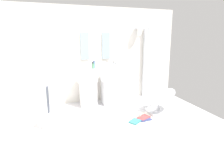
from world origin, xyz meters
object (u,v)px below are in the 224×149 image
object	(u,v)px
lounge_chair	(159,99)
magazine_red	(144,118)
coffee_mug	(140,115)
soap_bottle_white	(107,64)
soap_bottle_green	(93,66)
towel_rack	(46,100)
pedestal_sink_right	(110,84)
magazine_teal	(135,121)
soap_bottle_black	(93,65)
pedestal_sink_left	(88,85)
shower_column	(145,61)
soap_bottle_blue	(94,65)
soap_bottle_grey	(114,64)
soap_bottle_clear	(116,66)
magazine_navy	(145,119)

from	to	relation	value
lounge_chair	magazine_red	size ratio (longest dim) A/B	3.80
coffee_mug	soap_bottle_white	world-z (taller)	soap_bottle_white
soap_bottle_green	magazine_red	bearing A→B (deg)	-50.57
coffee_mug	towel_rack	bearing A→B (deg)	-178.99
pedestal_sink_right	lounge_chair	bearing A→B (deg)	-44.82
magazine_teal	soap_bottle_white	bearing A→B (deg)	63.42
lounge_chair	soap_bottle_black	world-z (taller)	soap_bottle_black
pedestal_sink_left	lounge_chair	world-z (taller)	pedestal_sink_left
shower_column	soap_bottle_blue	distance (m)	1.63
soap_bottle_grey	soap_bottle_green	world-z (taller)	soap_bottle_green
soap_bottle_blue	soap_bottle_black	size ratio (longest dim) A/B	1.06
pedestal_sink_right	shower_column	world-z (taller)	shower_column
pedestal_sink_right	magazine_red	xyz separation A→B (m)	(0.44, -1.15, -0.54)
pedestal_sink_left	magazine_teal	size ratio (longest dim) A/B	4.62
coffee_mug	soap_bottle_black	xyz separation A→B (m)	(-0.86, 1.00, 1.03)
pedestal_sink_left	soap_bottle_clear	xyz separation A→B (m)	(0.72, -0.11, 0.50)
towel_rack	coffee_mug	xyz separation A→B (m)	(1.96, 0.03, -0.57)
coffee_mug	soap_bottle_green	world-z (taller)	soap_bottle_green
pedestal_sink_left	soap_bottle_green	bearing A→B (deg)	-21.36
magazine_navy	soap_bottle_clear	size ratio (longest dim) A/B	1.94
pedestal_sink_left	towel_rack	size ratio (longest dim) A/B	1.16
coffee_mug	soap_bottle_clear	distance (m)	1.40
towel_rack	magazine_red	size ratio (longest dim) A/B	3.28
soap_bottle_blue	soap_bottle_green	bearing A→B (deg)	-113.28
shower_column	lounge_chair	size ratio (longest dim) A/B	1.86
towel_rack	soap_bottle_clear	distance (m)	2.00
soap_bottle_green	soap_bottle_grey	bearing A→B (deg)	15.37
soap_bottle_blue	soap_bottle_green	world-z (taller)	soap_bottle_blue
soap_bottle_black	soap_bottle_grey	xyz separation A→B (m)	(0.61, 0.16, -0.02)
magazine_navy	pedestal_sink_left	bearing A→B (deg)	124.37
magazine_navy	soap_bottle_white	world-z (taller)	soap_bottle_white
pedestal_sink_left	soap_bottle_green	xyz separation A→B (m)	(0.14, -0.05, 0.51)
pedestal_sink_right	soap_bottle_white	size ratio (longest dim) A/B	7.49
towel_rack	magazine_navy	xyz separation A→B (m)	(2.00, -0.15, -0.61)
lounge_chair	magazine_teal	xyz separation A→B (m)	(-0.77, -0.33, -0.32)
soap_bottle_blue	magazine_navy	bearing A→B (deg)	-56.32
coffee_mug	lounge_chair	bearing A→B (deg)	11.00
soap_bottle_blue	soap_bottle_grey	world-z (taller)	soap_bottle_blue
soap_bottle_white	soap_bottle_black	bearing A→B (deg)	-153.74
magazine_navy	soap_bottle_green	size ratio (longest dim) A/B	1.74
pedestal_sink_left	lounge_chair	bearing A→B (deg)	-31.40
magazine_red	shower_column	bearing A→B (deg)	37.41
coffee_mug	soap_bottle_white	bearing A→B (deg)	108.83
towel_rack	magazine_red	xyz separation A→B (m)	(2.01, -0.07, -0.61)
soap_bottle_black	pedestal_sink_left	bearing A→B (deg)	160.67
towel_rack	coffee_mug	bearing A→B (deg)	1.01
shower_column	lounge_chair	bearing A→B (deg)	-101.27
coffee_mug	soap_bottle_green	size ratio (longest dim) A/B	0.62
magazine_navy	magazine_teal	distance (m)	0.27
magazine_teal	soap_bottle_grey	distance (m)	1.73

